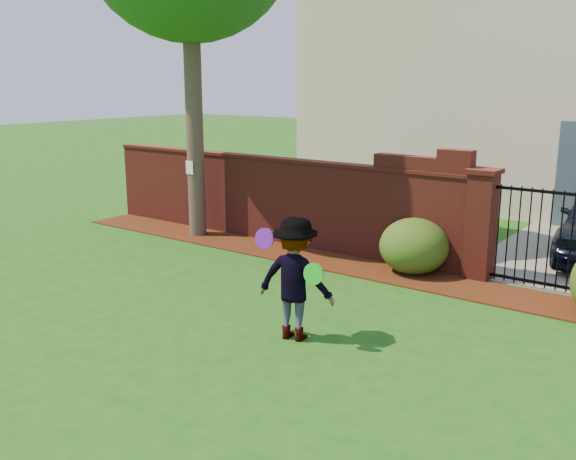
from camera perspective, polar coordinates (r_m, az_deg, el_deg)
The scene contains 11 objects.
ground at distance 9.25m, azimuth -6.82°, elevation -7.72°, with size 80.00×80.00×0.01m, color #1E5314.
mulch_bed at distance 12.26m, azimuth 0.64°, elevation -2.22°, with size 11.10×1.08×0.03m, color #3A190A.
brick_wall at distance 13.20m, azimuth -1.39°, elevation 2.95°, with size 8.70×0.31×2.16m.
pillar_left at distance 11.09m, azimuth 16.89°, elevation 0.53°, with size 0.50×0.50×1.88m.
iron_gate at distance 10.81m, azimuth 22.32°, elevation -0.78°, with size 1.78×0.03×1.60m.
house at distance 18.90m, azimuth 21.79°, elevation 11.98°, with size 12.40×6.40×6.30m.
paper_notice at distance 13.57m, azimuth -8.81°, elevation 5.54°, with size 0.20×0.01×0.28m, color white.
shrub_left at distance 11.24m, azimuth 11.20°, elevation -1.42°, with size 1.20×1.20×0.98m, color #254C16.
man at distance 8.17m, azimuth 0.53°, elevation -4.44°, with size 1.04×0.60×1.61m, color gray.
frisbee_purple at distance 8.14m, azimuth -2.13°, elevation -0.77°, with size 0.27×0.27×0.03m, color #6A1CAF.
frisbee_green at distance 7.82m, azimuth 2.29°, elevation -3.95°, with size 0.27×0.27×0.03m, color #1BCA23.
Camera 1 is at (5.98, -6.23, 3.30)m, focal length 39.74 mm.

